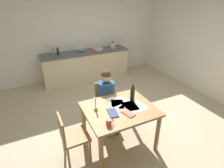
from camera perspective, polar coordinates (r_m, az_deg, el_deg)
name	(u,v)px	position (r m, az deg, el deg)	size (l,w,h in m)	color
ground_plane	(119,117)	(4.05, 2.36, -10.54)	(5.20, 5.20, 0.04)	tan
wall_back	(81,36)	(5.77, -9.92, 14.95)	(5.20, 0.12, 2.60)	silver
wall_right	(213,46)	(5.15, 29.71, 10.54)	(0.12, 5.20, 2.60)	silver
kitchen_counter	(86,65)	(5.67, -8.20, 5.91)	(2.66, 0.64, 0.90)	beige
dining_table	(119,114)	(3.01, 2.36, -9.52)	(1.13, 0.94, 0.77)	#9E7042
chair_at_table	(105,101)	(3.66, -2.16, -5.56)	(0.45, 0.45, 0.86)	#9E7042
person_seated	(107,96)	(3.43, -1.49, -3.98)	(0.37, 0.62, 1.19)	navy
chair_side_empty	(71,136)	(2.91, -12.95, -16.01)	(0.41, 0.41, 0.87)	#9E7042
coffee_mug	(109,122)	(2.57, -1.01, -12.10)	(0.12, 0.08, 0.09)	#D84C3F
candlestick	(96,107)	(2.88, -5.26, -7.21)	(0.06, 0.06, 0.23)	gold
book_magazine	(128,113)	(2.82, 5.27, -9.35)	(0.12, 0.21, 0.02)	#B66052
book_cookery	(113,113)	(2.82, 0.19, -9.21)	(0.14, 0.24, 0.02)	navy
paper_letter	(130,106)	(3.01, 5.92, -6.98)	(0.21, 0.30, 0.00)	white
paper_bill	(129,108)	(2.95, 5.40, -7.70)	(0.21, 0.30, 0.00)	white
paper_envelope	(138,106)	(3.03, 8.36, -6.87)	(0.21, 0.30, 0.00)	white
paper_receipt	(113,102)	(3.10, 0.36, -5.69)	(0.21, 0.30, 0.00)	white
paper_notice	(124,101)	(3.11, 3.84, -5.61)	(0.21, 0.30, 0.00)	white
paper_flyer	(117,104)	(3.04, 1.75, -6.47)	(0.21, 0.30, 0.00)	white
wine_bottle_on_table	(132,94)	(3.09, 6.57, -3.13)	(0.08, 0.08, 0.31)	black
sink_unit	(97,49)	(5.64, -4.68, 11.06)	(0.36, 0.36, 0.24)	#B2B7BC
bottle_oil	(54,51)	(5.36, -18.23, 9.91)	(0.07, 0.07, 0.25)	#8C999E
bottle_vinegar	(58,52)	(5.30, -16.98, 9.88)	(0.06, 0.06, 0.24)	black
mixing_bowl	(80,50)	(5.55, -10.09, 10.68)	(0.19, 0.19, 0.09)	#668C99
stovetop_kettle	(113,45)	(5.82, 0.23, 12.40)	(0.18, 0.18, 0.22)	#B7BABF
wine_glass_near_sink	(85,47)	(5.65, -8.54, 11.77)	(0.07, 0.07, 0.15)	silver
wine_glass_by_kettle	(82,47)	(5.62, -9.66, 11.61)	(0.07, 0.07, 0.15)	silver
wine_glass_back_left	(79,47)	(5.60, -10.54, 11.48)	(0.07, 0.07, 0.15)	silver
wine_glass_back_right	(76,48)	(5.57, -11.44, 11.34)	(0.07, 0.07, 0.15)	silver
teacup_on_counter	(93,50)	(5.44, -5.95, 10.69)	(0.13, 0.09, 0.10)	#D84C3F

